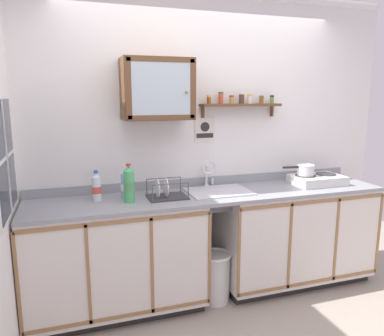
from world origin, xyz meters
name	(u,v)px	position (x,y,z in m)	size (l,w,h in m)	color
floor	(229,316)	(0.00, 0.00, 0.00)	(6.15, 6.15, 0.00)	#9E9384
back_wall	(201,142)	(0.00, 0.69, 1.36)	(3.75, 0.07, 2.69)	white
lower_cabinet_run	(116,259)	(-0.85, 0.37, 0.46)	(1.43, 0.60, 0.92)	black
lower_cabinet_run_right	(294,235)	(0.83, 0.37, 0.46)	(1.47, 0.60, 0.92)	black
countertop	(214,195)	(0.00, 0.37, 0.94)	(3.11, 0.63, 0.03)	gray
backsplash	(202,181)	(0.00, 0.66, 0.99)	(3.11, 0.02, 0.08)	gray
sink	(218,195)	(0.05, 0.41, 0.92)	(0.54, 0.45, 0.39)	silver
hot_plate_stove	(317,180)	(1.05, 0.37, 0.99)	(0.48, 0.33, 0.09)	silver
saucepan	(305,170)	(0.94, 0.39, 1.09)	(0.31, 0.16, 0.10)	silver
bottle_soda_green_0	(129,185)	(-0.73, 0.32, 1.09)	(0.09, 0.09, 0.31)	#4CB266
bottle_water_clear_1	(97,187)	(-0.97, 0.44, 1.06)	(0.08, 0.08, 0.25)	silver
bottle_water_blue_2	(125,185)	(-0.75, 0.44, 1.07)	(0.07, 0.07, 0.26)	#8CB7E0
dish_rack	(166,194)	(-0.43, 0.35, 0.98)	(0.32, 0.24, 0.17)	#333338
wall_cabinet	(157,89)	(-0.45, 0.51, 1.83)	(0.58, 0.33, 0.50)	brown
spice_shelf	(241,103)	(0.35, 0.60, 1.71)	(0.77, 0.14, 0.23)	brown
warning_sign	(205,130)	(0.02, 0.66, 1.47)	(0.19, 0.01, 0.23)	silver
window	(4,157)	(-1.57, 0.13, 1.38)	(0.03, 0.74, 0.79)	#262D38
trash_bin	(215,276)	(-0.02, 0.27, 0.23)	(0.29, 0.29, 0.44)	silver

